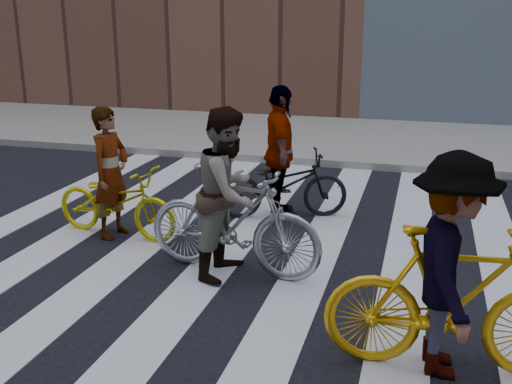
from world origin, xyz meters
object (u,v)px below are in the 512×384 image
at_px(rider_mid, 228,193).
at_px(rider_right, 451,266).
at_px(bike_yellow_left, 116,201).
at_px(bike_silver_mid, 233,221).
at_px(rider_rear, 280,153).
at_px(rider_left, 111,173).
at_px(bike_dark_rear, 283,185).
at_px(bike_yellow_right, 454,302).

bearing_deg(rider_mid, rider_right, -114.33).
relative_size(bike_yellow_left, bike_silver_mid, 0.87).
bearing_deg(bike_silver_mid, rider_rear, 5.49).
height_order(rider_left, rider_right, rider_right).
distance_m(bike_dark_rear, rider_left, 2.44).
bearing_deg(rider_right, rider_rear, 27.66).
bearing_deg(rider_right, bike_yellow_left, 57.78).
bearing_deg(bike_silver_mid, bike_dark_rear, 4.11).
relative_size(bike_yellow_right, rider_mid, 1.09).
distance_m(bike_silver_mid, rider_right, 2.68).
bearing_deg(rider_rear, bike_silver_mid, 159.06).
relative_size(bike_silver_mid, bike_yellow_right, 1.00).
distance_m(bike_dark_rear, rider_rear, 0.47).
xyz_separation_m(bike_silver_mid, bike_dark_rear, (0.08, 2.08, -0.14)).
distance_m(rider_mid, rider_right, 2.70).
bearing_deg(rider_mid, rider_left, 75.27).
relative_size(bike_yellow_right, rider_rear, 1.09).
relative_size(bike_yellow_left, rider_rear, 0.95).
height_order(bike_yellow_left, bike_dark_rear, bike_dark_rear).
bearing_deg(rider_left, rider_right, -108.43).
xyz_separation_m(bike_dark_rear, rider_mid, (-0.13, -2.08, 0.46)).
height_order(bike_yellow_right, rider_rear, rider_rear).
bearing_deg(bike_dark_rear, bike_yellow_left, 104.83).
bearing_deg(bike_dark_rear, rider_right, -167.66).
xyz_separation_m(bike_yellow_right, rider_mid, (-2.38, 1.38, 0.33)).
xyz_separation_m(rider_right, rider_rear, (-2.25, 3.45, 0.03)).
xyz_separation_m(bike_silver_mid, rider_rear, (0.03, 2.08, 0.33)).
xyz_separation_m(rider_left, rider_right, (4.19, -2.09, 0.06)).
bearing_deg(rider_mid, bike_yellow_left, 74.74).
height_order(bike_yellow_right, rider_mid, rider_mid).
distance_m(bike_silver_mid, rider_mid, 0.33).
distance_m(bike_dark_rear, rider_right, 4.12).
bearing_deg(bike_dark_rear, rider_mid, 156.30).
distance_m(bike_silver_mid, rider_rear, 2.10).
height_order(rider_left, rider_rear, rider_rear).
relative_size(bike_silver_mid, bike_dark_rear, 1.12).
bearing_deg(rider_right, bike_silver_mid, 53.43).
bearing_deg(rider_right, bike_yellow_right, -95.40).
xyz_separation_m(bike_yellow_right, bike_dark_rear, (-2.25, 3.45, -0.13)).
bearing_deg(rider_rear, bike_dark_rear, -110.14).
distance_m(bike_yellow_right, rider_rear, 4.16).
bearing_deg(rider_right, bike_dark_rear, 27.07).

